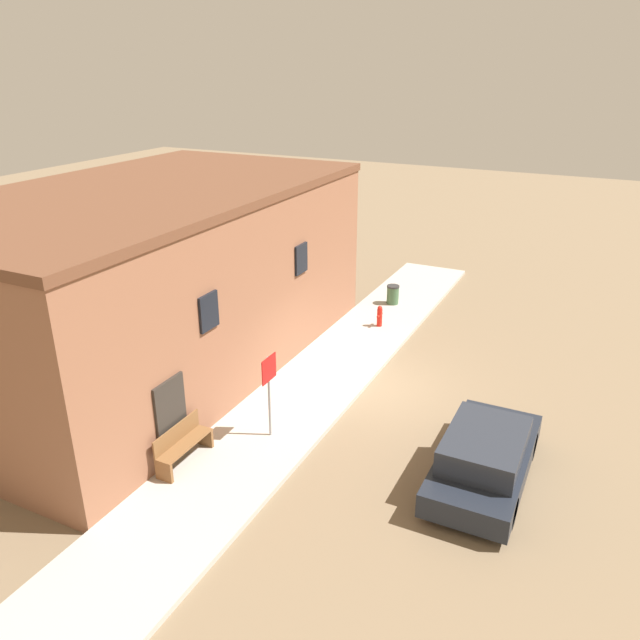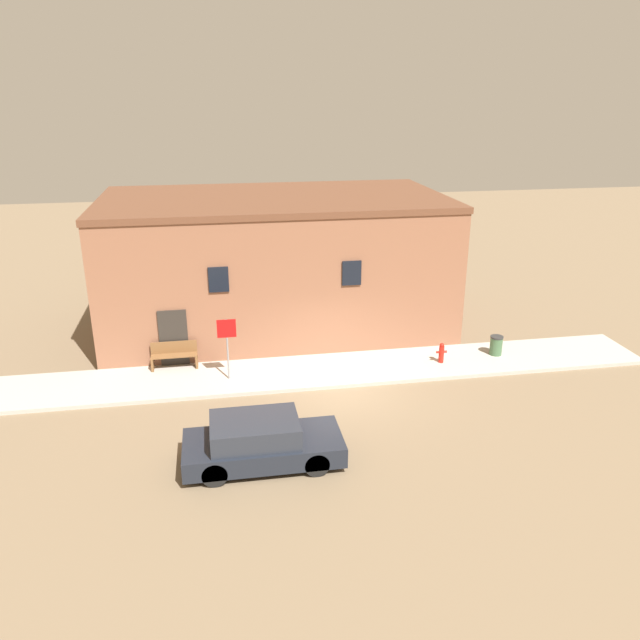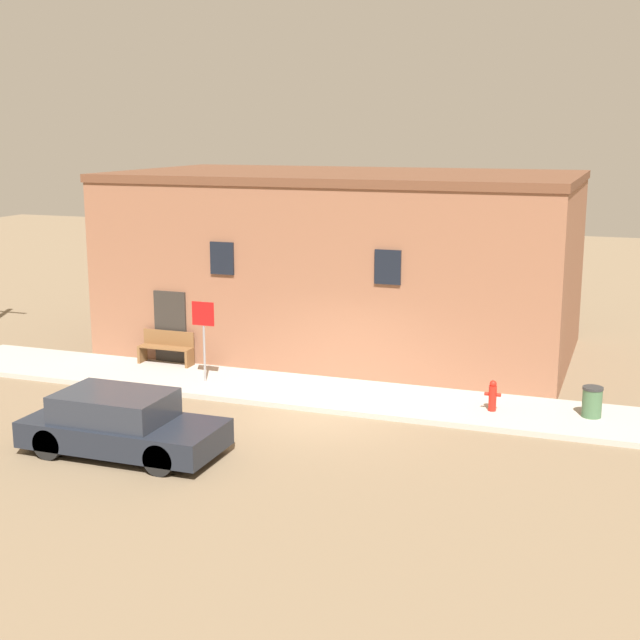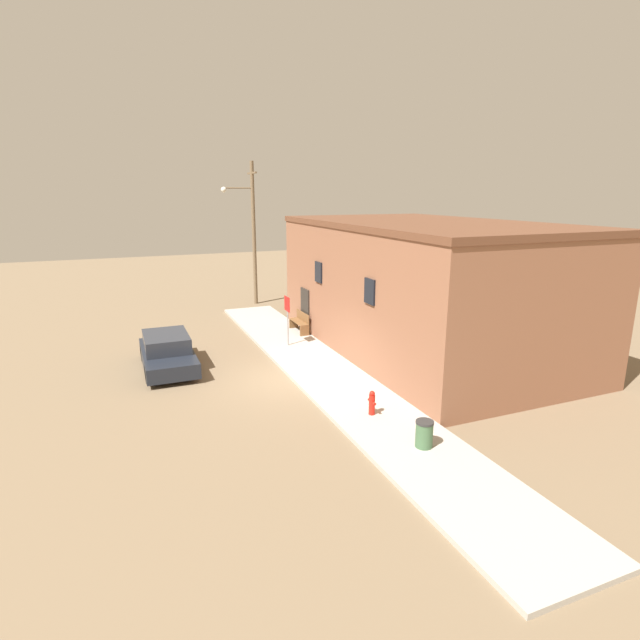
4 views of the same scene
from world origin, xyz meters
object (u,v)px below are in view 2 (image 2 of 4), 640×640
Objects in this scene: stop_sign at (227,338)px; bench at (174,355)px; trash_bin at (496,345)px; fire_hydrant at (441,353)px; parked_car at (261,442)px.

stop_sign reaches higher than bench.
fire_hydrant is at bearing -171.69° from trash_bin.
bench is at bearing 172.74° from fire_hydrant.
trash_bin is at bearing 30.77° from parked_car.
stop_sign reaches higher than parked_car.
parked_car reaches higher than trash_bin.
parked_car is at bearing -68.44° from bench.
stop_sign is 2.47m from bench.
parked_car is (-9.23, -5.49, 0.14)m from trash_bin.
stop_sign is 2.98× the size of trash_bin.
trash_bin is (11.75, -0.88, -0.10)m from bench.
fire_hydrant is 2.28m from trash_bin.
bench is 0.38× the size of parked_car.
fire_hydrant is at bearing 36.53° from parked_car.
stop_sign is at bearing -179.62° from fire_hydrant.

